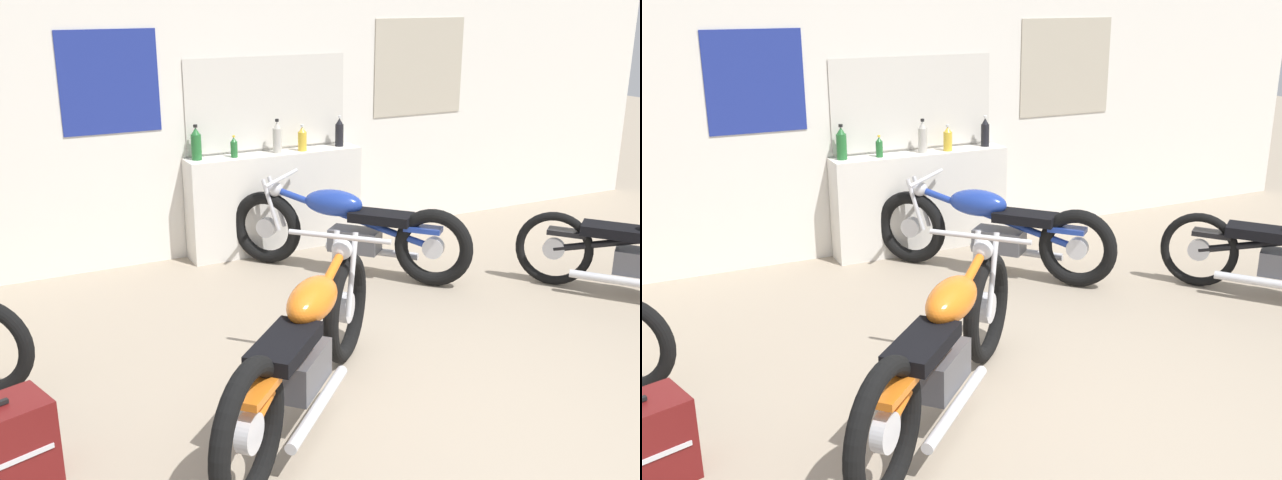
{
  "view_description": "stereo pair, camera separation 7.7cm",
  "coord_description": "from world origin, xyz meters",
  "views": [
    {
      "loc": [
        -2.15,
        -2.68,
        2.28
      ],
      "look_at": [
        -0.01,
        1.55,
        0.7
      ],
      "focal_mm": 42.0,
      "sensor_mm": 36.0,
      "label": 1
    },
    {
      "loc": [
        -2.08,
        -2.72,
        2.28
      ],
      "look_at": [
        -0.01,
        1.55,
        0.7
      ],
      "focal_mm": 42.0,
      "sensor_mm": 36.0,
      "label": 2
    }
  ],
  "objects": [
    {
      "name": "bottle_leftmost",
      "position": [
        -0.25,
        3.42,
        1.04
      ],
      "size": [
        0.09,
        0.09,
        0.3
      ],
      "color": "#23662D",
      "rests_on": "sill_counter"
    },
    {
      "name": "motorcycle_orange",
      "position": [
        -0.56,
        0.64,
        0.43
      ],
      "size": [
        1.66,
        1.62,
        0.9
      ],
      "color": "black",
      "rests_on": "ground_plane"
    },
    {
      "name": "bottle_left_center",
      "position": [
        0.07,
        3.37,
        0.99
      ],
      "size": [
        0.06,
        0.06,
        0.19
      ],
      "color": "#23662D",
      "rests_on": "sill_counter"
    },
    {
      "name": "wall_back",
      "position": [
        0.02,
        3.57,
        1.4
      ],
      "size": [
        10.0,
        0.07,
        2.8
      ],
      "color": "silver",
      "rests_on": "ground_plane"
    },
    {
      "name": "sill_counter",
      "position": [
        0.46,
        3.39,
        0.45
      ],
      "size": [
        1.63,
        0.28,
        0.91
      ],
      "color": "silver",
      "rests_on": "ground_plane"
    },
    {
      "name": "bottle_rightmost",
      "position": [
        1.12,
        3.4,
        1.03
      ],
      "size": [
        0.08,
        0.08,
        0.28
      ],
      "color": "black",
      "rests_on": "sill_counter"
    },
    {
      "name": "bottle_right_center",
      "position": [
        0.72,
        3.36,
        1.01
      ],
      "size": [
        0.08,
        0.08,
        0.24
      ],
      "color": "gold",
      "rests_on": "sill_counter"
    },
    {
      "name": "bottle_center",
      "position": [
        0.49,
        3.38,
        1.04
      ],
      "size": [
        0.08,
        0.08,
        0.3
      ],
      "color": "#B7B2A8",
      "rests_on": "sill_counter"
    },
    {
      "name": "ground_plane",
      "position": [
        0.0,
        0.0,
        0.0
      ],
      "size": [
        24.0,
        24.0,
        0.0
      ],
      "primitive_type": "plane",
      "color": "gray"
    },
    {
      "name": "motorcycle_blue",
      "position": [
        0.74,
        2.53,
        0.39
      ],
      "size": [
        1.5,
        1.66,
        0.79
      ],
      "color": "black",
      "rests_on": "ground_plane"
    }
  ]
}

